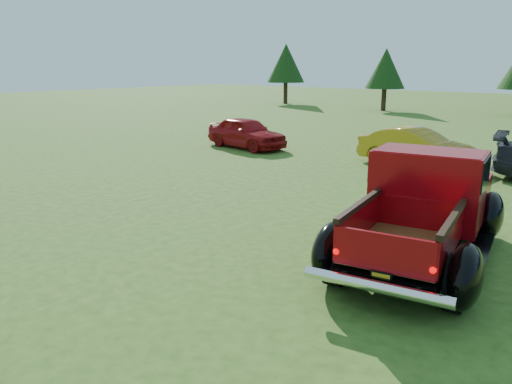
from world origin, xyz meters
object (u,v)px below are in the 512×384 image
(pickup_truck, at_px, (426,205))
(show_car_red, at_px, (246,133))
(tree_west, at_px, (386,69))
(show_car_yellow, at_px, (416,147))
(tree_far_west, at_px, (286,63))

(pickup_truck, distance_m, show_car_red, 12.57)
(tree_west, bearing_deg, show_car_yellow, -61.25)
(show_car_yellow, bearing_deg, pickup_truck, -151.98)
(tree_far_west, xyz_separation_m, pickup_truck, (23.91, -27.99, -2.60))
(pickup_truck, relative_size, show_car_red, 1.45)
(show_car_red, bearing_deg, tree_west, 17.67)
(tree_west, distance_m, pickup_truck, 30.45)
(pickup_truck, height_order, show_car_red, pickup_truck)
(tree_far_west, bearing_deg, show_car_yellow, -44.50)
(pickup_truck, relative_size, show_car_yellow, 1.40)
(tree_far_west, height_order, show_car_red, tree_far_west)
(tree_far_west, distance_m, tree_west, 10.06)
(pickup_truck, bearing_deg, tree_west, 107.45)
(tree_far_west, xyz_separation_m, show_car_yellow, (20.50, -20.14, -2.88))
(show_car_yellow, bearing_deg, tree_west, 33.28)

